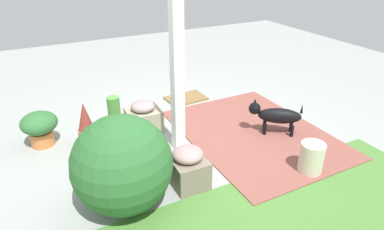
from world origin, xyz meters
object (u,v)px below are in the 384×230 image
terracotta_pot_spiky (86,125)px  round_shrub (122,165)px  terracotta_pot_tall (117,135)px  porch_pillar (177,68)px  terracotta_pot_broad (40,126)px  doormat (186,98)px  stone_planter_mid (188,167)px  stone_planter_nearest (144,117)px  dog (276,115)px  ceramic_urn (311,158)px

terracotta_pot_spiky → round_shrub: bearing=93.6°
terracotta_pot_tall → porch_pillar: bearing=164.3°
terracotta_pot_spiky → terracotta_pot_broad: terracotta_pot_spiky is taller
round_shrub → doormat: size_ratio=1.49×
stone_planter_mid → terracotta_pot_tall: 1.06m
stone_planter_nearest → round_shrub: 1.56m
terracotta_pot_spiky → stone_planter_nearest: bearing=-178.6°
terracotta_pot_spiky → doormat: size_ratio=0.93×
dog → doormat: 1.74m
doormat → terracotta_pot_broad: bearing=10.9°
stone_planter_mid → terracotta_pot_broad: terracotta_pot_broad is taller
ceramic_urn → terracotta_pot_spiky: bearing=-39.8°
porch_pillar → ceramic_urn: (-1.12, 1.17, -0.90)m
round_shrub → terracotta_pot_broad: (0.62, -1.63, -0.22)m
doormat → ceramic_urn: bearing=97.8°
stone_planter_nearest → terracotta_pot_spiky: bearing=1.4°
doormat → stone_planter_nearest: bearing=35.0°
stone_planter_nearest → round_shrub: (0.70, 1.36, 0.28)m
stone_planter_nearest → dog: (-1.57, 0.91, 0.08)m
terracotta_pot_tall → stone_planter_mid: bearing=118.8°
terracotta_pot_tall → ceramic_urn: (-1.86, 1.38, -0.09)m
stone_planter_nearest → doormat: size_ratio=0.72×
stone_planter_nearest → terracotta_pot_broad: terracotta_pot_broad is taller
ceramic_urn → stone_planter_nearest: bearing=-53.0°
doormat → stone_planter_mid: bearing=64.0°
terracotta_pot_broad → terracotta_pot_spiky: bearing=152.1°
ceramic_urn → terracotta_pot_tall: bearing=-36.6°
stone_planter_mid → round_shrub: bearing=1.0°
stone_planter_mid → doormat: bearing=-116.0°
porch_pillar → terracotta_pot_broad: porch_pillar is taller
stone_planter_mid → ceramic_urn: bearing=161.4°
porch_pillar → doormat: 1.89m
porch_pillar → dog: (-1.34, 0.28, -0.80)m
stone_planter_nearest → ceramic_urn: 2.26m
porch_pillar → stone_planter_mid: size_ratio=4.72×
stone_planter_mid → doormat: size_ratio=0.70×
stone_planter_nearest → dog: bearing=149.8°
round_shrub → ceramic_urn: 2.13m
porch_pillar → round_shrub: 1.33m
terracotta_pot_spiky → terracotta_pot_tall: size_ratio=0.78×
doormat → terracotta_pot_tall: bearing=37.0°
doormat → round_shrub: bearing=50.5°
round_shrub → porch_pillar: bearing=-142.1°
terracotta_pot_tall → stone_planter_nearest: bearing=-139.3°
porch_pillar → terracotta_pot_broad: (1.55, -0.90, -0.81)m
dog → ceramic_urn: 0.92m
stone_planter_mid → terracotta_pot_broad: 2.09m
stone_planter_mid → terracotta_pot_spiky: size_ratio=0.75×
stone_planter_nearest → terracotta_pot_broad: bearing=-11.2°
terracotta_pot_spiky → ceramic_urn: (-2.14, 1.79, -0.10)m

